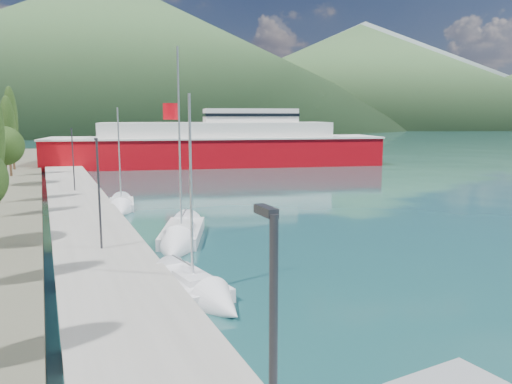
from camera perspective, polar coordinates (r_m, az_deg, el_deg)
name	(u,v)px	position (r m, az deg, el deg)	size (l,w,h in m)	color
ground	(92,148)	(134.02, -18.22, 4.84)	(1400.00, 1400.00, 0.00)	#184445
quay	(85,217)	(40.10, -18.94, -2.76)	(5.00, 88.00, 0.80)	gray
hills_far	(167,60)	(653.31, -10.10, 14.68)	(1480.00, 900.00, 180.00)	slate
hills_near	(190,62)	(403.17, -7.52, 14.50)	(1010.00, 520.00, 115.00)	#385931
lamp_posts	(98,188)	(28.78, -17.61, 0.38)	(0.15, 46.33, 6.06)	#2D2D33
sailboat_near	(206,296)	(22.35, -5.70, -11.69)	(3.16, 7.07, 9.81)	silver
sailboat_mid	(178,242)	(31.38, -8.88, -5.65)	(5.62, 9.45, 13.25)	silver
sailboat_far	(121,208)	(43.86, -15.14, -1.80)	(3.02, 6.74, 9.56)	silver
ferry	(218,146)	(81.50, -4.33, 5.28)	(54.13, 22.85, 10.52)	#AB060F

